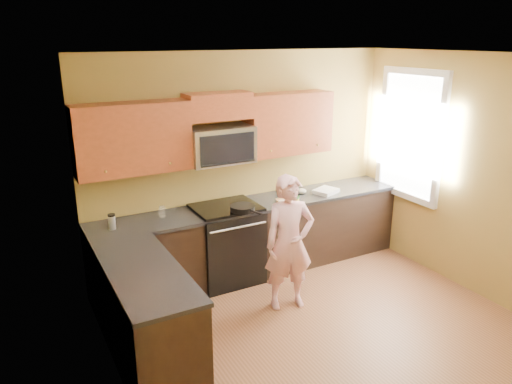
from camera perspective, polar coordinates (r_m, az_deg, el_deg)
floor at (r=5.05m, az=9.49°, el=-16.85°), size 4.00×4.00×0.00m
ceiling at (r=4.17m, az=11.44°, el=15.41°), size 4.00×4.00×0.00m
wall_back at (r=6.04m, az=-1.51°, el=3.43°), size 4.00×0.00×4.00m
wall_left at (r=3.60m, az=-15.60°, el=-7.51°), size 0.00×4.00×4.00m
wall_right at (r=5.85m, az=25.90°, el=1.12°), size 0.00×4.00×4.00m
cabinet_back_run at (r=6.08m, az=-0.14°, el=-5.54°), size 4.00×0.60×0.88m
cabinet_left_run at (r=4.61m, az=-12.72°, el=-14.21°), size 0.60×1.60×0.88m
countertop_back at (r=5.90m, az=-0.10°, el=-1.47°), size 4.00×0.62×0.04m
countertop_left at (r=4.39m, az=-13.00°, el=-9.08°), size 0.62×1.60×0.04m
stove at (r=5.88m, az=-3.48°, el=-6.04°), size 0.76×0.65×0.95m
microwave at (r=5.67m, az=-4.20°, el=3.47°), size 0.76×0.40×0.42m
upper_cab_left at (r=5.39m, az=-13.99°, el=2.21°), size 1.22×0.33×0.75m
upper_cab_right at (r=6.13m, az=3.70°, el=4.59°), size 1.12×0.33×0.75m
upper_cab_over_mw at (r=5.57m, az=-4.51°, el=10.04°), size 0.76×0.33×0.30m
window at (r=6.51m, az=17.67°, el=6.36°), size 0.06×1.06×1.66m
woman at (r=5.22m, az=3.93°, el=-5.98°), size 0.61×0.47×1.49m
frying_pan at (r=5.55m, az=-1.60°, el=-2.20°), size 0.41×0.56×0.07m
butter_tub at (r=5.97m, az=4.55°, el=-1.09°), size 0.12×0.12×0.08m
toast_slice at (r=5.98m, az=2.91°, el=-0.95°), size 0.14×0.14×0.01m
napkin_a at (r=5.83m, az=3.15°, el=-1.24°), size 0.11×0.12×0.06m
napkin_b at (r=6.26m, az=5.38°, el=0.11°), size 0.15×0.16×0.07m
dish_towel at (r=6.32m, az=8.20°, el=0.11°), size 0.37×0.33×0.05m
travel_mug at (r=5.33m, az=-16.48°, el=-4.19°), size 0.09×0.09×0.17m
glass_c at (r=5.54m, az=-10.95°, el=-2.25°), size 0.08×0.08×0.12m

